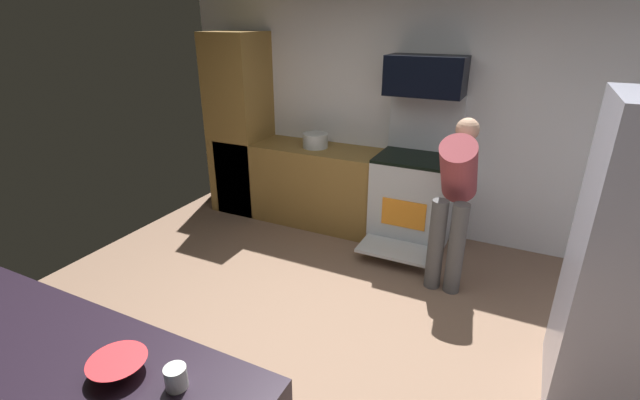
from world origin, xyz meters
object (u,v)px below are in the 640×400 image
Objects in this scene: mixing_bowl_large at (118,367)px; stock_pot at (315,140)px; oven_range at (413,197)px; person_cook at (455,194)px; mug_coffee at (176,377)px; microwave at (426,76)px.

mixing_bowl_large is 0.84× the size of stock_pot.
mixing_bowl_large is (-0.34, -3.35, 0.42)m from oven_range.
oven_range is 0.88m from person_cook.
oven_range reaches higher than person_cook.
mug_coffee is at bearing -91.39° from oven_range.
stock_pot is at bearing 179.31° from oven_range.
oven_range is 3.39m from mixing_bowl_large.
mug_coffee is 3.48m from stock_pot.
microwave is 3.15× the size of mixing_bowl_large.
mixing_bowl_large is at bearing -76.54° from stock_pot.
oven_range is 1.06× the size of person_cook.
stock_pot is (-1.14, 0.01, 0.47)m from oven_range.
mixing_bowl_large is 0.27m from mug_coffee.
person_cook is (0.50, -0.72, -0.87)m from microwave.
mug_coffee is at bearing -102.32° from person_cook.
mixing_bowl_large is 3.46m from stock_pot.
person_cook is 15.63× the size of mug_coffee.
microwave is at bearing 124.85° from person_cook.
mixing_bowl_large is (-0.84, -2.72, 0.07)m from person_cook.
mug_coffee is (0.26, 0.05, 0.01)m from mixing_bowl_large.
person_cook is at bearing -55.15° from microwave.
stock_pot is at bearing -176.00° from microwave.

